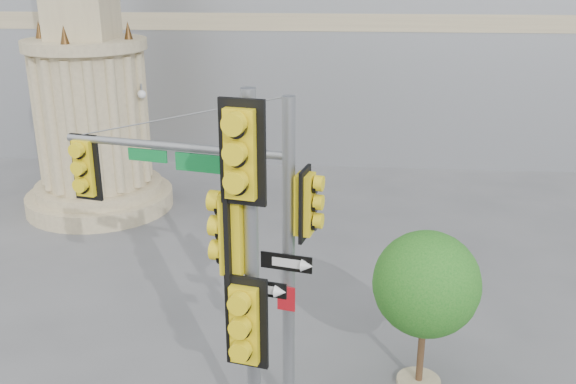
{
  "coord_description": "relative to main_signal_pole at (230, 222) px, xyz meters",
  "views": [
    {
      "loc": [
        1.41,
        -9.01,
        7.07
      ],
      "look_at": [
        0.43,
        2.0,
        3.15
      ],
      "focal_mm": 40.0,
      "sensor_mm": 36.0,
      "label": 1
    }
  ],
  "objects": [
    {
      "name": "monument",
      "position": [
        -5.69,
        8.88,
        2.21
      ],
      "size": [
        4.4,
        4.4,
        16.6
      ],
      "color": "tan",
      "rests_on": "ground"
    },
    {
      "name": "main_signal_pole",
      "position": [
        0.0,
        0.0,
        0.0
      ],
      "size": [
        4.08,
        1.24,
        5.33
      ],
      "rotation": [
        0.0,
        0.0,
        -0.22
      ],
      "color": "slate",
      "rests_on": "ground"
    },
    {
      "name": "secondary_signal_pole",
      "position": [
        0.42,
        -1.23,
        -0.01
      ],
      "size": [
        0.97,
        0.84,
        5.61
      ],
      "rotation": [
        0.0,
        0.0,
        -0.21
      ],
      "color": "slate",
      "rests_on": "ground"
    },
    {
      "name": "street_tree",
      "position": [
        3.23,
        0.73,
        -1.39
      ],
      "size": [
        1.87,
        1.82,
        2.91
      ],
      "color": "tan",
      "rests_on": "ground"
    }
  ]
}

